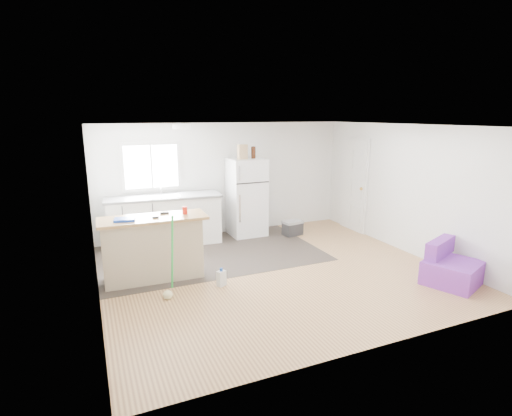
{
  "coord_description": "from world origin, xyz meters",
  "views": [
    {
      "loc": [
        -2.77,
        -5.67,
        2.57
      ],
      "look_at": [
        -0.03,
        0.7,
        0.94
      ],
      "focal_mm": 28.0,
      "sensor_mm": 36.0,
      "label": 1
    }
  ],
  "objects_px": {
    "cleaner_jug": "(221,278)",
    "cardboard_box": "(243,152)",
    "bottle_right": "(254,152)",
    "blue_tray": "(125,220)",
    "kitchen_cabinets": "(165,220)",
    "red_cup": "(185,210)",
    "purple_seat": "(450,268)",
    "peninsula": "(153,248)",
    "bottle_left": "(253,153)",
    "refrigerator": "(247,197)",
    "cooler": "(293,228)",
    "mop": "(169,282)"
  },
  "relations": [
    {
      "from": "cleaner_jug",
      "to": "cardboard_box",
      "type": "bearing_deg",
      "value": 36.71
    },
    {
      "from": "bottle_right",
      "to": "blue_tray",
      "type": "bearing_deg",
      "value": -149.45
    },
    {
      "from": "kitchen_cabinets",
      "to": "red_cup",
      "type": "relative_size",
      "value": 19.08
    },
    {
      "from": "purple_seat",
      "to": "peninsula",
      "type": "bearing_deg",
      "value": 132.53
    },
    {
      "from": "bottle_left",
      "to": "cleaner_jug",
      "type": "bearing_deg",
      "value": -122.94
    },
    {
      "from": "kitchen_cabinets",
      "to": "refrigerator",
      "type": "bearing_deg",
      "value": 3.38
    },
    {
      "from": "cooler",
      "to": "kitchen_cabinets",
      "type": "bearing_deg",
      "value": 161.12
    },
    {
      "from": "blue_tray",
      "to": "bottle_left",
      "type": "distance_m",
      "value": 3.34
    },
    {
      "from": "cooler",
      "to": "cardboard_box",
      "type": "distance_m",
      "value": 1.97
    },
    {
      "from": "kitchen_cabinets",
      "to": "refrigerator",
      "type": "distance_m",
      "value": 1.8
    },
    {
      "from": "blue_tray",
      "to": "cleaner_jug",
      "type": "bearing_deg",
      "value": -26.59
    },
    {
      "from": "kitchen_cabinets",
      "to": "bottle_left",
      "type": "relative_size",
      "value": 9.16
    },
    {
      "from": "cleaner_jug",
      "to": "cooler",
      "type": "bearing_deg",
      "value": 15.68
    },
    {
      "from": "refrigerator",
      "to": "cardboard_box",
      "type": "xyz_separation_m",
      "value": [
        -0.12,
        -0.07,
        0.98
      ]
    },
    {
      "from": "cooler",
      "to": "bottle_right",
      "type": "distance_m",
      "value": 1.83
    },
    {
      "from": "peninsula",
      "to": "bottle_right",
      "type": "height_order",
      "value": "bottle_right"
    },
    {
      "from": "blue_tray",
      "to": "bottle_right",
      "type": "bearing_deg",
      "value": 30.55
    },
    {
      "from": "cardboard_box",
      "to": "bottle_right",
      "type": "distance_m",
      "value": 0.27
    },
    {
      "from": "purple_seat",
      "to": "bottle_left",
      "type": "relative_size",
      "value": 3.99
    },
    {
      "from": "mop",
      "to": "bottle_left",
      "type": "xyz_separation_m",
      "value": [
        2.31,
        2.39,
        1.56
      ]
    },
    {
      "from": "peninsula",
      "to": "kitchen_cabinets",
      "type": "bearing_deg",
      "value": 74.88
    },
    {
      "from": "kitchen_cabinets",
      "to": "mop",
      "type": "bearing_deg",
      "value": -95.72
    },
    {
      "from": "mop",
      "to": "peninsula",
      "type": "bearing_deg",
      "value": 96.42
    },
    {
      "from": "cardboard_box",
      "to": "peninsula",
      "type": "bearing_deg",
      "value": -143.63
    },
    {
      "from": "cardboard_box",
      "to": "red_cup",
      "type": "bearing_deg",
      "value": -135.52
    },
    {
      "from": "blue_tray",
      "to": "kitchen_cabinets",
      "type": "bearing_deg",
      "value": 62.54
    },
    {
      "from": "bottle_left",
      "to": "kitchen_cabinets",
      "type": "bearing_deg",
      "value": 178.1
    },
    {
      "from": "peninsula",
      "to": "cardboard_box",
      "type": "distance_m",
      "value": 2.97
    },
    {
      "from": "mop",
      "to": "cardboard_box",
      "type": "xyz_separation_m",
      "value": [
        2.07,
        2.37,
        1.58
      ]
    },
    {
      "from": "red_cup",
      "to": "bottle_right",
      "type": "distance_m",
      "value": 2.58
    },
    {
      "from": "refrigerator",
      "to": "red_cup",
      "type": "height_order",
      "value": "refrigerator"
    },
    {
      "from": "bottle_right",
      "to": "peninsula",
      "type": "bearing_deg",
      "value": -146.37
    },
    {
      "from": "red_cup",
      "to": "cooler",
      "type": "bearing_deg",
      "value": 24.89
    },
    {
      "from": "refrigerator",
      "to": "red_cup",
      "type": "xyz_separation_m",
      "value": [
        -1.73,
        -1.66,
        0.24
      ]
    },
    {
      "from": "mop",
      "to": "bottle_left",
      "type": "height_order",
      "value": "bottle_left"
    },
    {
      "from": "cardboard_box",
      "to": "cleaner_jug",
      "type": "bearing_deg",
      "value": -118.77
    },
    {
      "from": "peninsula",
      "to": "bottle_left",
      "type": "bearing_deg",
      "value": 35.49
    },
    {
      "from": "cleaner_jug",
      "to": "bottle_left",
      "type": "distance_m",
      "value": 3.22
    },
    {
      "from": "red_cup",
      "to": "bottle_left",
      "type": "relative_size",
      "value": 0.48
    },
    {
      "from": "peninsula",
      "to": "cardboard_box",
      "type": "height_order",
      "value": "cardboard_box"
    },
    {
      "from": "cleaner_jug",
      "to": "bottle_right",
      "type": "xyz_separation_m",
      "value": [
        1.52,
        2.31,
        1.66
      ]
    },
    {
      "from": "peninsula",
      "to": "cardboard_box",
      "type": "xyz_separation_m",
      "value": [
        2.15,
        1.59,
        1.3
      ]
    },
    {
      "from": "mop",
      "to": "bottle_right",
      "type": "xyz_separation_m",
      "value": [
        2.33,
        2.39,
        1.56
      ]
    },
    {
      "from": "cleaner_jug",
      "to": "red_cup",
      "type": "distance_m",
      "value": 1.23
    },
    {
      "from": "refrigerator",
      "to": "bottle_left",
      "type": "height_order",
      "value": "bottle_left"
    },
    {
      "from": "bottle_right",
      "to": "red_cup",
      "type": "bearing_deg",
      "value": -139.44
    },
    {
      "from": "refrigerator",
      "to": "bottle_right",
      "type": "xyz_separation_m",
      "value": [
        0.15,
        -0.05,
        0.96
      ]
    },
    {
      "from": "cardboard_box",
      "to": "bottle_left",
      "type": "xyz_separation_m",
      "value": [
        0.24,
        0.03,
        -0.02
      ]
    },
    {
      "from": "blue_tray",
      "to": "cardboard_box",
      "type": "distance_m",
      "value": 3.13
    },
    {
      "from": "kitchen_cabinets",
      "to": "bottle_left",
      "type": "distance_m",
      "value": 2.29
    }
  ]
}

